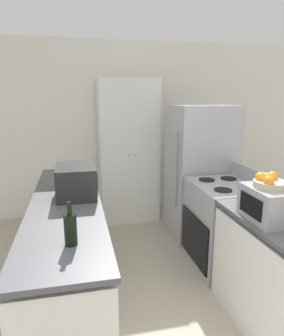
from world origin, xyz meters
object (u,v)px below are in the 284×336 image
object	(u,v)px
microwave	(76,181)
toaster_oven	(270,204)
stove	(223,225)
fruit_bowl	(269,182)
pantry_cabinet	(128,151)
refrigerator	(199,172)
wine_bottle	(70,228)

from	to	relation	value
microwave	toaster_oven	size ratio (longest dim) A/B	1.24
stove	fruit_bowl	xyz separation A→B (m)	(-0.16, -0.90, 0.73)
pantry_cabinet	refrigerator	xyz separation A→B (m)	(0.81, -0.75, -0.17)
stove	toaster_oven	xyz separation A→B (m)	(-0.14, -0.91, 0.57)
stove	microwave	distance (m)	1.62
refrigerator	toaster_oven	world-z (taller)	refrigerator
stove	pantry_cabinet	bearing A→B (deg)	116.22
fruit_bowl	wine_bottle	bearing A→B (deg)	-176.70
pantry_cabinet	refrigerator	world-z (taller)	pantry_cabinet
stove	fruit_bowl	world-z (taller)	fruit_bowl
microwave	stove	bearing A→B (deg)	1.17
refrigerator	toaster_oven	bearing A→B (deg)	-96.21
refrigerator	microwave	bearing A→B (deg)	-152.12
microwave	fruit_bowl	world-z (taller)	fruit_bowl
stove	refrigerator	world-z (taller)	refrigerator
refrigerator	fruit_bowl	size ratio (longest dim) A/B	7.26
fruit_bowl	refrigerator	bearing A→B (deg)	83.07
pantry_cabinet	microwave	size ratio (longest dim) A/B	4.30
toaster_oven	fruit_bowl	world-z (taller)	fruit_bowl
stove	refrigerator	bearing A→B (deg)	86.49
toaster_oven	fruit_bowl	bearing A→B (deg)	157.70
stove	wine_bottle	world-z (taller)	wine_bottle
microwave	toaster_oven	xyz separation A→B (m)	(1.37, -0.87, -0.02)
wine_bottle	toaster_oven	world-z (taller)	wine_bottle
pantry_cabinet	fruit_bowl	bearing A→B (deg)	-76.13
stove	toaster_oven	world-z (taller)	toaster_oven
refrigerator	fruit_bowl	xyz separation A→B (m)	(-0.21, -1.69, 0.35)
refrigerator	microwave	distance (m)	1.77
fruit_bowl	stove	bearing A→B (deg)	80.09
microwave	wine_bottle	bearing A→B (deg)	-92.68
refrigerator	microwave	xyz separation A→B (m)	(-1.56, -0.82, 0.21)
wine_bottle	microwave	bearing A→B (deg)	87.32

